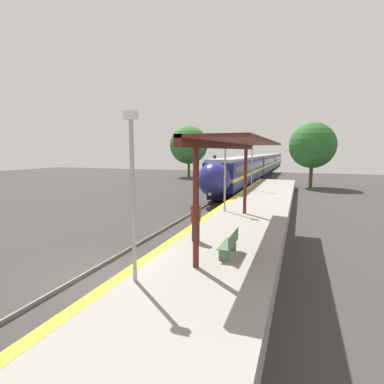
{
  "coord_description": "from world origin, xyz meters",
  "views": [
    {
      "loc": [
        6.83,
        -8.99,
        4.76
      ],
      "look_at": [
        0.58,
        8.25,
        2.23
      ],
      "focal_mm": 28.0,
      "sensor_mm": 36.0,
      "label": 1
    }
  ],
  "objects": [
    {
      "name": "rail_right",
      "position": [
        0.72,
        0.0,
        0.07
      ],
      "size": [
        0.08,
        90.0,
        0.15
      ],
      "primitive_type": "cube",
      "color": "slate",
      "rests_on": "ground_plane"
    },
    {
      "name": "person_waiting",
      "position": [
        2.83,
        2.52,
        1.9
      ],
      "size": [
        0.36,
        0.23,
        1.76
      ],
      "color": "navy",
      "rests_on": "platform_right"
    },
    {
      "name": "background_tree_left",
      "position": [
        -12.32,
        42.12,
        5.79
      ],
      "size": [
        6.84,
        6.84,
        9.22
      ],
      "color": "brown",
      "rests_on": "ground_plane"
    },
    {
      "name": "lamppost_mid",
      "position": [
        2.42,
        9.23,
        3.8
      ],
      "size": [
        0.36,
        0.2,
        4.86
      ],
      "color": "#9E9EA3",
      "rests_on": "platform_right"
    },
    {
      "name": "platform_bench",
      "position": [
        4.57,
        1.29,
        1.45
      ],
      "size": [
        0.44,
        1.54,
        0.89
      ],
      "color": "#4C6B4C",
      "rests_on": "platform_right"
    },
    {
      "name": "platform_right",
      "position": [
        3.97,
        0.0,
        0.49
      ],
      "size": [
        4.6,
        64.0,
        0.99
      ],
      "color": "gray",
      "rests_on": "ground_plane"
    },
    {
      "name": "station_canopy",
      "position": [
        4.33,
        4.36,
        4.93
      ],
      "size": [
        2.02,
        12.0,
        4.23
      ],
      "color": "#511E19",
      "rests_on": "platform_right"
    },
    {
      "name": "train",
      "position": [
        0.0,
        48.16,
        2.28
      ],
      "size": [
        2.88,
        68.84,
        3.99
      ],
      "color": "black",
      "rests_on": "ground_plane"
    },
    {
      "name": "background_tree_right",
      "position": [
        8.15,
        32.72,
        5.43
      ],
      "size": [
        5.84,
        5.84,
        8.37
      ],
      "color": "brown",
      "rests_on": "ground_plane"
    },
    {
      "name": "ground_plane",
      "position": [
        0.0,
        0.0,
        0.0
      ],
      "size": [
        120.0,
        120.0,
        0.0
      ],
      "primitive_type": "plane",
      "color": "#383533"
    },
    {
      "name": "rail_left",
      "position": [
        -0.72,
        0.0,
        0.07
      ],
      "size": [
        0.08,
        90.0,
        0.15
      ],
      "primitive_type": "cube",
      "color": "slate",
      "rests_on": "ground_plane"
    },
    {
      "name": "lamppost_near",
      "position": [
        2.42,
        -1.72,
        3.8
      ],
      "size": [
        0.36,
        0.2,
        4.86
      ],
      "color": "#9E9EA3",
      "rests_on": "platform_right"
    },
    {
      "name": "railway_signal",
      "position": [
        -2.24,
        23.47,
        2.61
      ],
      "size": [
        0.28,
        0.28,
        4.26
      ],
      "color": "#59595E",
      "rests_on": "ground_plane"
    },
    {
      "name": "lamppost_far",
      "position": [
        2.42,
        20.18,
        3.8
      ],
      "size": [
        0.36,
        0.2,
        4.86
      ],
      "color": "#9E9EA3",
      "rests_on": "platform_right"
    }
  ]
}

